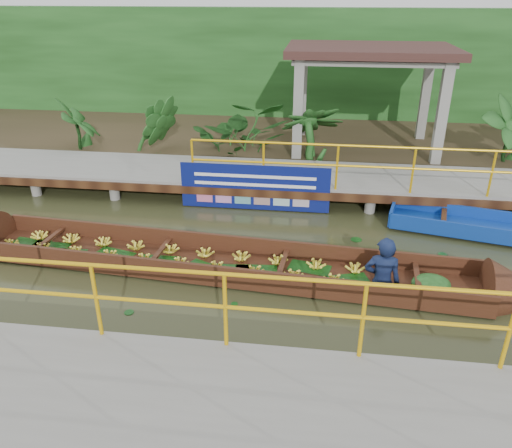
# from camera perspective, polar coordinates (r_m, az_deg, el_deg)

# --- Properties ---
(ground) EXTENTS (80.00, 80.00, 0.00)m
(ground) POSITION_cam_1_polar(r_m,az_deg,el_deg) (9.27, -4.72, -4.43)
(ground) COLOR #30341A
(ground) RESTS_ON ground
(land_strip) EXTENTS (30.00, 8.00, 0.45)m
(land_strip) POSITION_cam_1_polar(r_m,az_deg,el_deg) (16.06, 0.77, 9.63)
(land_strip) COLOR #2E2717
(land_strip) RESTS_ON ground
(far_dock) EXTENTS (16.00, 2.06, 1.66)m
(far_dock) POSITION_cam_1_polar(r_m,az_deg,el_deg) (12.13, -1.41, 5.56)
(far_dock) COLOR slate
(far_dock) RESTS_ON ground
(near_dock) EXTENTS (18.00, 2.40, 1.73)m
(near_dock) POSITION_cam_1_polar(r_m,az_deg,el_deg) (5.70, -3.45, -23.70)
(near_dock) COLOR slate
(near_dock) RESTS_ON ground
(pavilion) EXTENTS (4.40, 3.00, 3.00)m
(pavilion) POSITION_cam_1_polar(r_m,az_deg,el_deg) (14.31, 12.85, 17.69)
(pavilion) COLOR slate
(pavilion) RESTS_ON ground
(foliage_backdrop) EXTENTS (30.00, 0.80, 4.00)m
(foliage_backdrop) POSITION_cam_1_polar(r_m,az_deg,el_deg) (18.12, 1.78, 17.19)
(foliage_backdrop) COLOR #163912
(foliage_backdrop) RESTS_ON ground
(vendor_boat) EXTENTS (11.25, 1.96, 2.18)m
(vendor_boat) POSITION_cam_1_polar(r_m,az_deg,el_deg) (8.87, -2.70, -4.23)
(vendor_boat) COLOR #361C0E
(vendor_boat) RESTS_ON ground
(blue_banner) EXTENTS (3.35, 0.04, 1.05)m
(blue_banner) POSITION_cam_1_polar(r_m,az_deg,el_deg) (11.17, -0.16, 4.21)
(blue_banner) COLOR navy
(blue_banner) RESTS_ON ground
(tropical_plants) EXTENTS (14.07, 1.07, 1.34)m
(tropical_plants) POSITION_cam_1_polar(r_m,az_deg,el_deg) (13.60, 5.51, 10.51)
(tropical_plants) COLOR #163912
(tropical_plants) RESTS_ON ground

